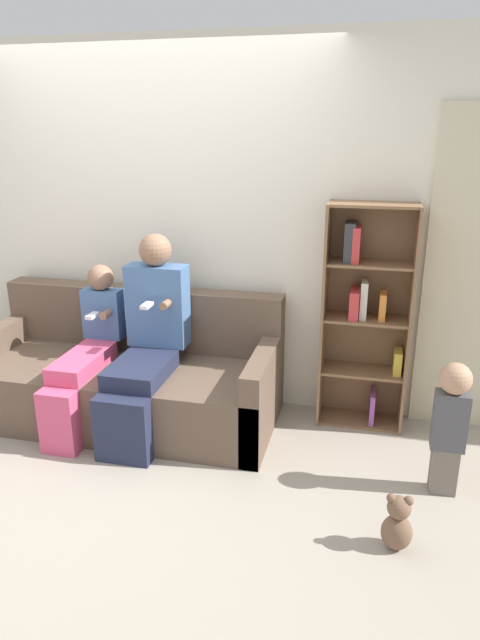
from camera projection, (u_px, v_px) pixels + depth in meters
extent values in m
plane|color=#9E9384|center=(111.00, 458.00, 3.56)|extent=(14.00, 14.00, 0.00)
cube|color=silver|center=(161.00, 228.00, 4.10)|extent=(10.00, 0.06, 2.55)
cube|color=brown|center=(121.00, 397.00, 3.90)|extent=(2.08, 0.72, 0.42)
cube|color=brown|center=(144.00, 344.00, 4.25)|extent=(2.08, 0.18, 0.86)
cube|color=brown|center=(261.00, 400.00, 3.66)|extent=(0.12, 0.72, 0.60)
cube|color=#232842|center=(123.00, 430.00, 3.47)|extent=(0.35, 0.12, 0.42)
cube|color=#232842|center=(141.00, 370.00, 3.68)|extent=(0.35, 0.51, 0.11)
cube|color=#476B9E|center=(158.00, 305.00, 3.89)|extent=(0.41, 0.18, 0.56)
sphere|color=#8C664C|center=(155.00, 250.00, 3.77)|extent=(0.22, 0.22, 0.22)
cylinder|color=#8C664C|center=(166.00, 304.00, 3.72)|extent=(0.05, 0.10, 0.05)
cube|color=white|center=(147.00, 305.00, 3.70)|extent=(0.05, 0.12, 0.02)
cube|color=#DB4C75|center=(59.00, 422.00, 3.57)|extent=(0.24, 0.12, 0.42)
cube|color=#DB4C75|center=(83.00, 362.00, 3.80)|extent=(0.24, 0.57, 0.11)
cube|color=#476B9E|center=(103.00, 313.00, 4.05)|extent=(0.28, 0.13, 0.36)
sphere|color=#8C664C|center=(101.00, 277.00, 3.96)|extent=(0.18, 0.18, 0.18)
cylinder|color=#8C664C|center=(106.00, 314.00, 3.91)|extent=(0.05, 0.10, 0.05)
cube|color=white|center=(92.00, 316.00, 3.89)|extent=(0.05, 0.12, 0.02)
cube|color=#70665B|center=(444.00, 469.00, 3.20)|extent=(0.14, 0.11, 0.28)
cube|color=#4C4C51|center=(450.00, 421.00, 3.10)|extent=(0.18, 0.11, 0.34)
sphere|color=tan|center=(456.00, 379.00, 3.02)|extent=(0.17, 0.17, 0.17)
cube|color=brown|center=(324.00, 316.00, 3.83)|extent=(0.02, 0.29, 1.51)
cube|color=brown|center=(409.00, 322.00, 3.71)|extent=(0.02, 0.29, 1.51)
cube|color=brown|center=(366.00, 313.00, 3.89)|extent=(0.57, 0.02, 1.51)
cube|color=brown|center=(358.00, 420.00, 4.01)|extent=(0.54, 0.25, 0.02)
cube|color=brown|center=(362.00, 371.00, 3.89)|extent=(0.54, 0.25, 0.02)
cube|color=brown|center=(366.00, 319.00, 3.77)|extent=(0.54, 0.25, 0.02)
cube|color=brown|center=(370.00, 264.00, 3.65)|extent=(0.54, 0.25, 0.02)
cube|color=brown|center=(374.00, 205.00, 3.53)|extent=(0.54, 0.25, 0.02)
cube|color=orange|center=(383.00, 306.00, 3.72)|extent=(0.04, 0.15, 0.18)
cube|color=#333338|center=(350.00, 242.00, 3.64)|extent=(0.07, 0.18, 0.25)
cube|color=gold|center=(397.00, 362.00, 3.81)|extent=(0.05, 0.15, 0.16)
cube|color=#C63838|center=(357.00, 244.00, 3.63)|extent=(0.05, 0.18, 0.23)
cube|color=#934CA3|center=(372.00, 406.00, 3.95)|extent=(0.03, 0.20, 0.22)
cube|color=beige|center=(364.00, 299.00, 3.73)|extent=(0.04, 0.15, 0.25)
cube|color=#C63838|center=(355.00, 303.00, 3.75)|extent=(0.06, 0.21, 0.19)
ellipsoid|color=brown|center=(397.00, 532.00, 2.77)|extent=(0.15, 0.12, 0.19)
sphere|color=brown|center=(399.00, 508.00, 2.72)|extent=(0.12, 0.12, 0.12)
sphere|color=brown|center=(391.00, 498.00, 2.72)|extent=(0.05, 0.05, 0.05)
sphere|color=brown|center=(409.00, 501.00, 2.70)|extent=(0.05, 0.05, 0.05)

